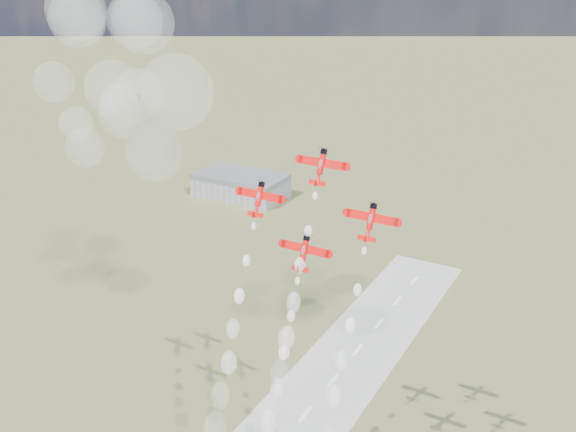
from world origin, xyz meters
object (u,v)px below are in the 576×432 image
(plane_slot, at_px, (304,252))
(plane_left, at_px, (259,198))
(hangar, at_px, (241,185))
(plane_right, at_px, (371,221))
(plane_lead, at_px, (321,166))

(plane_slot, bearing_deg, plane_left, 164.37)
(hangar, distance_m, plane_right, 245.91)
(hangar, distance_m, plane_slot, 238.29)
(plane_lead, bearing_deg, plane_slot, -90.00)
(plane_slot, bearing_deg, hangar, 126.66)
(plane_left, bearing_deg, plane_lead, 15.63)
(plane_slot, bearing_deg, plane_right, 15.63)
(hangar, bearing_deg, plane_left, -55.58)
(plane_lead, bearing_deg, hangar, 127.80)
(plane_left, bearing_deg, plane_right, 0.00)
(plane_lead, distance_m, plane_slot, 18.72)
(hangar, xyz_separation_m, plane_left, (123.23, -179.82, 75.15))
(plane_right, height_order, plane_slot, plane_right)
(plane_lead, relative_size, plane_slot, 1.00)
(plane_left, height_order, plane_slot, plane_left)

